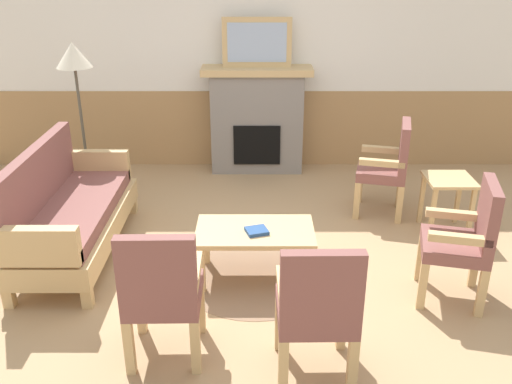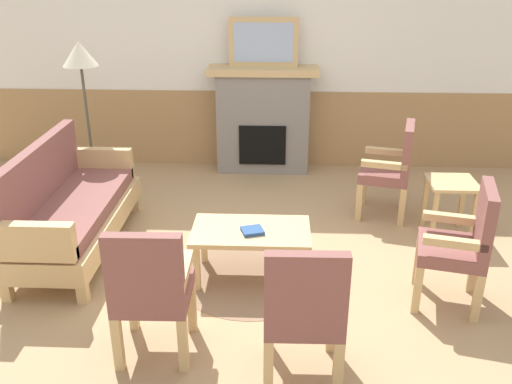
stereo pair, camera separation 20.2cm
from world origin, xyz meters
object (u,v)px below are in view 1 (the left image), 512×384
Objects in this scene: armchair_by_window_left at (465,237)px; coffee_table at (254,235)px; armchair_near_fireplace at (388,164)px; book_on_table at (256,231)px; couch at (69,213)px; armchair_front_left at (317,306)px; floor_lamp_by_couch at (73,65)px; side_table at (447,189)px; framed_picture at (256,42)px; armchair_front_center at (161,290)px; fireplace at (256,119)px.

coffee_table is at bearing 168.77° from armchair_by_window_left.
coffee_table is at bearing -137.50° from armchair_near_fireplace.
armchair_by_window_left is at bearing -9.40° from book_on_table.
couch is 3.30m from armchair_by_window_left.
armchair_front_left is 0.58× the size of floor_lamp_by_couch.
side_table is at bearing -39.98° from armchair_near_fireplace.
couch is 10.75× the size of book_on_table.
coffee_table is at bearing -90.45° from framed_picture.
armchair_front_left is at bearing -84.42° from framed_picture.
coffee_table is 0.98× the size of armchair_front_left.
armchair_by_window_left is at bearing -81.57° from armchair_near_fireplace.
armchair_front_center is at bearing 169.64° from armchair_front_left.
floor_lamp_by_couch is at bearing 149.87° from armchair_by_window_left.
armchair_near_fireplace and armchair_front_center have the same top height.
armchair_front_left is at bearing -10.36° from armchair_front_center.
framed_picture is 3.86m from armchair_front_left.
armchair_front_left reaches higher than side_table.
fireplace is at bearing 89.55° from coffee_table.
fireplace is 1.33× the size of armchair_near_fireplace.
armchair_near_fireplace is at bearing -43.44° from fireplace.
book_on_table is 0.30× the size of side_table.
book_on_table is (0.01, -0.05, 0.07)m from coffee_table.
armchair_front_left is 1.78× the size of side_table.
armchair_front_left is (-0.97, -2.44, 0.00)m from armchair_near_fireplace.
coffee_table is 1.19m from armchair_front_center.
couch and armchair_by_window_left have the same top height.
book_on_table is 0.10× the size of floor_lamp_by_couch.
armchair_near_fireplace reaches higher than book_on_table.
couch is 1.87× the size of coffee_table.
side_table is (0.48, -0.40, -0.10)m from armchair_near_fireplace.
book_on_table is at bearing -90.12° from framed_picture.
armchair_near_fireplace is 0.58× the size of floor_lamp_by_couch.
armchair_front_center is (1.04, -1.42, 0.14)m from couch.
fireplace is 1.35× the size of coffee_table.
book_on_table is at bearing 170.60° from armchair_by_window_left.
armchair_by_window_left reaches higher than side_table.
fireplace is 1.33× the size of armchair_front_center.
armchair_front_center is at bearing -142.52° from side_table.
floor_lamp_by_couch is (-1.86, -0.83, -0.11)m from framed_picture.
floor_lamp_by_couch is (-2.22, 2.87, 0.91)m from armchair_front_left.
fireplace reaches higher than armchair_front_center.
side_table is at bearing 24.54° from coffee_table.
framed_picture reaches higher than side_table.
armchair_front_left is (0.36, -3.70, -1.02)m from framed_picture.
floor_lamp_by_couch reaches higher than armchair_near_fireplace.
fireplace is 2.19m from floor_lamp_by_couch.
floor_lamp_by_couch reaches higher than fireplace.
side_table is at bearing 77.75° from armchair_by_window_left.
framed_picture reaches higher than floor_lamp_by_couch.
book_on_table is (1.64, -0.46, 0.06)m from couch.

